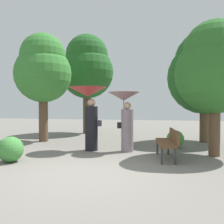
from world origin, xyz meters
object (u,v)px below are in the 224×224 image
object	(u,v)px
person_left	(89,105)
tree_near_right	(215,67)
tree_mid_left	(43,69)
tree_mid_right	(205,72)
person_right	(125,111)
park_bench	(168,141)
tree_near_left	(87,67)

from	to	relation	value
person_left	tree_near_right	xyz separation A→B (m)	(3.95, -0.14, 1.12)
tree_near_right	tree_mid_left	xyz separation A→B (m)	(-6.45, 1.75, 0.39)
tree_mid_left	tree_mid_right	size ratio (longest dim) A/B	0.99
person_right	person_left	bearing A→B (deg)	90.41
person_right	tree_mid_right	xyz separation A→B (m)	(2.88, 2.67, 1.54)
person_left	park_bench	size ratio (longest dim) A/B	1.38
person_left	tree_near_right	distance (m)	4.11
park_bench	tree_near_left	size ratio (longest dim) A/B	0.29
tree_near_right	tree_near_left	bearing A→B (deg)	137.79
person_right	tree_near_left	size ratio (longest dim) A/B	0.37
tree_near_left	person_left	bearing A→B (deg)	-71.88
person_right	tree_near_right	xyz separation A→B (m)	(2.73, -0.20, 1.32)
tree_mid_right	tree_mid_left	bearing A→B (deg)	-170.36
person_right	park_bench	xyz separation A→B (m)	(1.38, -0.90, -0.84)
park_bench	tree_near_right	size ratio (longest dim) A/B	0.38
person_right	park_bench	distance (m)	1.85
tree_near_left	tree_near_right	size ratio (longest dim) A/B	1.32
person_left	park_bench	xyz separation A→B (m)	(2.60, -0.84, -1.03)
person_left	tree_mid_right	distance (m)	5.11
tree_near_right	tree_mid_right	xyz separation A→B (m)	(0.15, 2.88, 0.23)
tree_near_right	person_right	bearing A→B (deg)	175.77
tree_near_left	tree_mid_right	world-z (taller)	tree_near_left
tree_near_left	tree_mid_right	distance (m)	6.14
park_bench	tree_mid_left	world-z (taller)	tree_mid_left
person_right	park_bench	world-z (taller)	person_right
tree_near_right	tree_mid_right	size ratio (longest dim) A/B	0.89
person_left	tree_mid_left	world-z (taller)	tree_mid_left
park_bench	person_right	bearing A→B (deg)	-129.51
tree_near_right	tree_mid_left	distance (m)	6.70
person_right	tree_near_left	world-z (taller)	tree_near_left
tree_near_left	tree_mid_right	size ratio (longest dim) A/B	1.17
person_right	tree_near_left	xyz separation A→B (m)	(-2.83, 4.84, 2.24)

